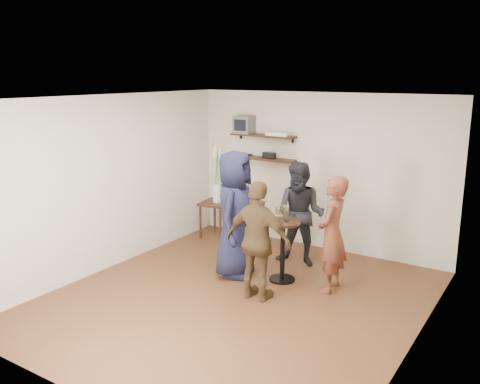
# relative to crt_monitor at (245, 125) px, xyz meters

# --- Properties ---
(room) EXTENTS (4.58, 5.08, 2.68)m
(room) POSITION_rel_crt_monitor_xyz_m (1.38, -2.38, -0.72)
(room) COLOR #412315
(room) RESTS_ON ground
(shelf_upper) EXTENTS (1.20, 0.25, 0.04)m
(shelf_upper) POSITION_rel_crt_monitor_xyz_m (0.38, 0.00, -0.17)
(shelf_upper) COLOR black
(shelf_upper) RESTS_ON room
(shelf_lower) EXTENTS (1.20, 0.25, 0.04)m
(shelf_lower) POSITION_rel_crt_monitor_xyz_m (0.38, 0.00, -0.57)
(shelf_lower) COLOR black
(shelf_lower) RESTS_ON room
(crt_monitor) EXTENTS (0.32, 0.30, 0.30)m
(crt_monitor) POSITION_rel_crt_monitor_xyz_m (0.00, 0.00, 0.00)
(crt_monitor) COLOR #59595B
(crt_monitor) RESTS_ON shelf_upper
(dvd_deck) EXTENTS (0.40, 0.24, 0.06)m
(dvd_deck) POSITION_rel_crt_monitor_xyz_m (0.69, 0.00, -0.12)
(dvd_deck) COLOR silver
(dvd_deck) RESTS_ON shelf_upper
(radio) EXTENTS (0.22, 0.10, 0.10)m
(radio) POSITION_rel_crt_monitor_xyz_m (0.50, 0.00, -0.50)
(radio) COLOR black
(radio) RESTS_ON shelf_lower
(power_strip) EXTENTS (0.30, 0.05, 0.03)m
(power_strip) POSITION_rel_crt_monitor_xyz_m (-0.03, 0.05, -0.54)
(power_strip) COLOR black
(power_strip) RESTS_ON shelf_lower
(side_table) EXTENTS (0.62, 0.62, 0.65)m
(side_table) POSITION_rel_crt_monitor_xyz_m (-0.33, -0.38, -1.47)
(side_table) COLOR black
(side_table) RESTS_ON room
(vase_lilies) EXTENTS (0.20, 0.21, 1.07)m
(vase_lilies) POSITION_rel_crt_monitor_xyz_m (-0.33, -0.38, -1.03)
(vase_lilies) COLOR silver
(vase_lilies) RESTS_ON side_table
(drinks_table) EXTENTS (0.48, 0.48, 0.88)m
(drinks_table) POSITION_rel_crt_monitor_xyz_m (1.58, -1.49, -1.45)
(drinks_table) COLOR black
(drinks_table) RESTS_ON room
(wine_glass_fl) EXTENTS (0.07, 0.07, 0.21)m
(wine_glass_fl) POSITION_rel_crt_monitor_xyz_m (1.52, -1.54, -0.99)
(wine_glass_fl) COLOR silver
(wine_glass_fl) RESTS_ON drinks_table
(wine_glass_fr) EXTENTS (0.06, 0.06, 0.19)m
(wine_glass_fr) POSITION_rel_crt_monitor_xyz_m (1.65, -1.52, -1.00)
(wine_glass_fr) COLOR silver
(wine_glass_fr) RESTS_ON drinks_table
(wine_glass_bl) EXTENTS (0.07, 0.07, 0.21)m
(wine_glass_bl) POSITION_rel_crt_monitor_xyz_m (1.56, -1.42, -0.99)
(wine_glass_bl) COLOR silver
(wine_glass_bl) RESTS_ON drinks_table
(wine_glass_br) EXTENTS (0.07, 0.07, 0.21)m
(wine_glass_br) POSITION_rel_crt_monitor_xyz_m (1.62, -1.47, -1.00)
(wine_glass_br) COLOR silver
(wine_glass_br) RESTS_ON drinks_table
(person_plaid) EXTENTS (0.43, 0.61, 1.59)m
(person_plaid) POSITION_rel_crt_monitor_xyz_m (2.29, -1.43, -1.22)
(person_plaid) COLOR red
(person_plaid) RESTS_ON room
(person_dark) EXTENTS (0.84, 0.69, 1.60)m
(person_dark) POSITION_rel_crt_monitor_xyz_m (1.51, -0.79, -1.22)
(person_dark) COLOR black
(person_dark) RESTS_ON room
(person_navy) EXTENTS (0.80, 1.02, 1.84)m
(person_navy) POSITION_rel_crt_monitor_xyz_m (0.90, -1.68, -1.10)
(person_navy) COLOR black
(person_navy) RESTS_ON room
(person_brown) EXTENTS (0.93, 0.41, 1.58)m
(person_brown) POSITION_rel_crt_monitor_xyz_m (1.60, -2.20, -1.23)
(person_brown) COLOR #4E3A21
(person_brown) RESTS_ON room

